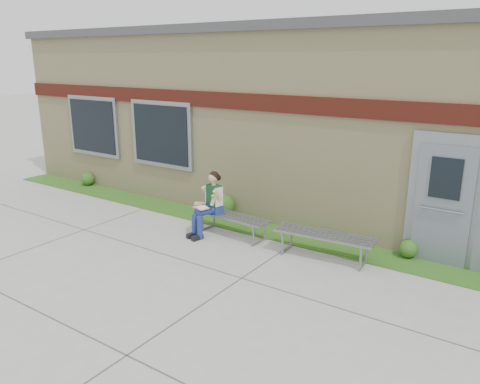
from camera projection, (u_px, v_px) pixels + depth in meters
The scene contains 9 objects.
ground at pixel (175, 274), 7.81m from camera, with size 80.00×80.00×0.00m, color #9E9E99.
grass_strip at pixel (258, 229), 9.87m from camera, with size 16.00×0.80×0.02m, color #275316.
school_building at pixel (329, 114), 11.99m from camera, with size 16.20×6.22×4.20m.
bench_left at pixel (233, 220), 9.43m from camera, with size 1.67×0.56×0.43m.
bench_right at pixel (324, 239), 8.34m from camera, with size 1.84×0.65×0.47m.
girl at pixel (209, 202), 9.42m from camera, with size 0.50×0.83×1.30m.
shrub_west at pixel (88, 179), 13.16m from camera, with size 0.36×0.36×0.36m, color #275316.
shrub_mid at pixel (223, 205), 10.58m from camera, with size 0.51×0.51×0.51m, color #275316.
shrub_east at pixel (408, 249), 8.39m from camera, with size 0.33×0.33×0.33m, color #275316.
Camera 1 is at (4.90, -5.28, 3.48)m, focal length 35.00 mm.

